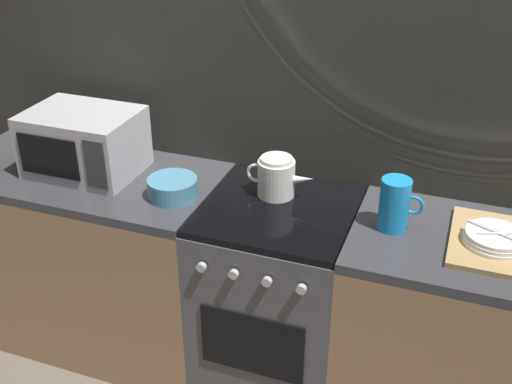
{
  "coord_description": "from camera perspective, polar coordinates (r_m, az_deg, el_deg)",
  "views": [
    {
      "loc": [
        0.65,
        -2.02,
        2.14
      ],
      "look_at": [
        -0.09,
        0.0,
        0.95
      ],
      "focal_mm": 44.12,
      "sensor_mm": 36.0,
      "label": 1
    }
  ],
  "objects": [
    {
      "name": "microwave",
      "position": [
        2.78,
        -15.33,
        4.38
      ],
      "size": [
        0.46,
        0.35,
        0.27
      ],
      "color": "#B2B2B7",
      "rests_on": "counter_left"
    },
    {
      "name": "ground_plane",
      "position": [
        3.02,
        1.74,
        -16.31
      ],
      "size": [
        8.0,
        8.0,
        0.0
      ],
      "primitive_type": "plane",
      "color": "#6B6054"
    },
    {
      "name": "dish_pile",
      "position": [
        2.37,
        20.79,
        -4.14
      ],
      "size": [
        0.3,
        0.4,
        0.07
      ],
      "color": "tan",
      "rests_on": "counter_right"
    },
    {
      "name": "back_wall",
      "position": [
        2.61,
        4.41,
        7.71
      ],
      "size": [
        3.6,
        0.05,
        2.4
      ],
      "color": "#B2AD9E",
      "rests_on": "ground_plane"
    },
    {
      "name": "counter_left",
      "position": [
        3.06,
        -14.42,
        -5.71
      ],
      "size": [
        1.2,
        0.6,
        0.9
      ],
      "color": "#997251",
      "rests_on": "ground_plane"
    },
    {
      "name": "stove_unit",
      "position": [
        2.71,
        1.88,
        -9.63
      ],
      "size": [
        0.6,
        0.63,
        0.9
      ],
      "color": "#4C4C51",
      "rests_on": "ground_plane"
    },
    {
      "name": "counter_right",
      "position": [
        2.65,
        21.21,
        -13.14
      ],
      "size": [
        1.2,
        0.6,
        0.9
      ],
      "color": "#997251",
      "rests_on": "ground_plane"
    },
    {
      "name": "kettle",
      "position": [
        2.51,
        1.88,
        1.38
      ],
      "size": [
        0.28,
        0.15,
        0.17
      ],
      "color": "white",
      "rests_on": "stove_unit"
    },
    {
      "name": "pitcher",
      "position": [
        2.33,
        12.48,
        -1.08
      ],
      "size": [
        0.16,
        0.11,
        0.2
      ],
      "color": "#198CD8",
      "rests_on": "counter_right"
    },
    {
      "name": "mixing_bowl",
      "position": [
        2.54,
        -7.57,
        0.38
      ],
      "size": [
        0.2,
        0.2,
        0.08
      ],
      "primitive_type": "cylinder",
      "color": "teal",
      "rests_on": "counter_left"
    }
  ]
}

